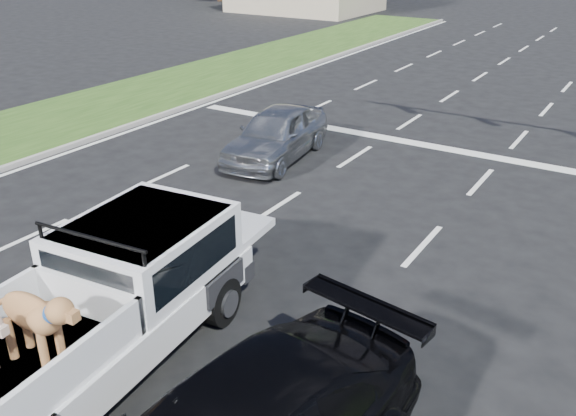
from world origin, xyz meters
name	(u,v)px	position (x,y,z in m)	size (l,w,h in m)	color
ground	(232,317)	(0.00, 0.00, 0.00)	(160.00, 160.00, 0.00)	black
road_markings	(393,186)	(0.00, 6.56, 0.01)	(17.75, 60.00, 0.01)	silver
grass_median_left	(63,119)	(-11.50, 6.00, 0.05)	(5.00, 60.00, 0.10)	#234214
curb_left	(115,131)	(-9.05, 6.00, 0.07)	(0.15, 60.00, 0.14)	gray
pickup_truck	(98,308)	(-0.80, -1.95, 0.99)	(2.59, 5.81, 2.11)	black
silver_sedan	(276,134)	(-3.54, 6.74, 0.71)	(1.67, 4.16, 1.42)	#A3A6AA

